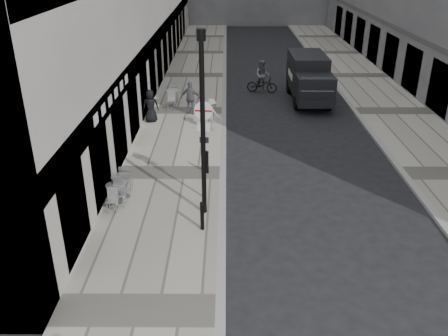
# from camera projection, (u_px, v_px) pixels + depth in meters

# --- Properties ---
(sidewalk) EXTENTS (4.00, 60.00, 0.12)m
(sidewalk) POSITION_uv_depth(u_px,v_px,m) (187.00, 111.00, 25.29)
(sidewalk) COLOR #A5A195
(sidewalk) RESTS_ON ground
(far_sidewalk) EXTENTS (4.00, 60.00, 0.12)m
(far_sidewalk) POSITION_uv_depth(u_px,v_px,m) (393.00, 112.00, 25.24)
(far_sidewalk) COLOR #A5A195
(far_sidewalk) RESTS_ON ground
(sign_post) EXTENTS (0.61, 0.13, 3.58)m
(sign_post) POSITION_uv_depth(u_px,v_px,m) (204.00, 136.00, 15.52)
(sign_post) COLOR black
(sign_post) RESTS_ON sidewalk
(lamppost) EXTENTS (0.26, 0.26, 5.87)m
(lamppost) POSITION_uv_depth(u_px,v_px,m) (203.00, 118.00, 14.22)
(lamppost) COLOR black
(lamppost) RESTS_ON sidewalk
(bollard_near) EXTENTS (0.12, 0.12, 0.90)m
(bollard_near) POSITION_uv_depth(u_px,v_px,m) (202.00, 217.00, 14.47)
(bollard_near) COLOR black
(bollard_near) RESTS_ON sidewalk
(bollard_far) EXTENTS (0.11, 0.11, 0.86)m
(bollard_far) POSITION_uv_depth(u_px,v_px,m) (207.00, 163.00, 18.12)
(bollard_far) COLOR black
(bollard_far) RESTS_ON sidewalk
(panel_van) EXTENTS (2.01, 5.32, 2.50)m
(panel_van) POSITION_uv_depth(u_px,v_px,m) (309.00, 76.00, 26.78)
(panel_van) COLOR black
(panel_van) RESTS_ON ground
(cyclist) EXTENTS (1.90, 0.98, 1.95)m
(cyclist) POSITION_uv_depth(u_px,v_px,m) (262.00, 80.00, 28.49)
(cyclist) COLOR black
(cyclist) RESTS_ON ground
(pedestrian_a) EXTENTS (1.07, 0.61, 1.72)m
(pedestrian_a) POSITION_uv_depth(u_px,v_px,m) (191.00, 98.00, 24.36)
(pedestrian_a) COLOR #5C5C61
(pedestrian_a) RESTS_ON sidewalk
(pedestrian_b) EXTENTS (1.12, 0.88, 1.52)m
(pedestrian_b) POSITION_uv_depth(u_px,v_px,m) (211.00, 114.00, 22.32)
(pedestrian_b) COLOR gray
(pedestrian_b) RESTS_ON sidewalk
(pedestrian_c) EXTENTS (0.87, 0.65, 1.62)m
(pedestrian_c) POSITION_uv_depth(u_px,v_px,m) (151.00, 106.00, 23.30)
(pedestrian_c) COLOR black
(pedestrian_c) RESTS_ON sidewalk
(cafe_table_near) EXTENTS (0.73, 1.66, 0.94)m
(cafe_table_near) POSITION_uv_depth(u_px,v_px,m) (123.00, 185.00, 16.32)
(cafe_table_near) COLOR #A3A3A5
(cafe_table_near) RESTS_ON sidewalk
(cafe_table_mid) EXTENTS (0.64, 1.44, 0.82)m
(cafe_table_mid) POSITION_uv_depth(u_px,v_px,m) (116.00, 192.00, 15.97)
(cafe_table_mid) COLOR #B3B3B6
(cafe_table_mid) RESTS_ON sidewalk
(cafe_table_far) EXTENTS (0.80, 1.79, 1.02)m
(cafe_table_far) POSITION_uv_depth(u_px,v_px,m) (173.00, 96.00, 25.81)
(cafe_table_far) COLOR #B7B7B9
(cafe_table_far) RESTS_ON sidewalk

